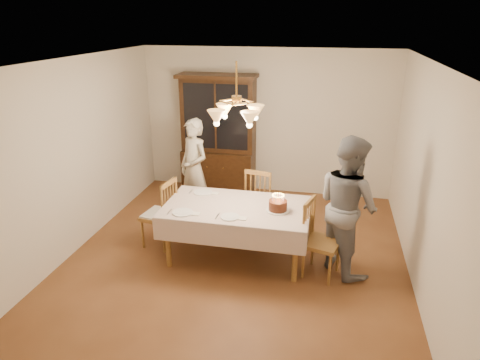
% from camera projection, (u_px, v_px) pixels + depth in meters
% --- Properties ---
extents(ground, '(5.00, 5.00, 0.00)m').
position_uv_depth(ground, '(237.00, 256.00, 5.87)').
color(ground, brown).
rests_on(ground, ground).
extents(room_shell, '(5.00, 5.00, 5.00)m').
position_uv_depth(room_shell, '(237.00, 146.00, 5.31)').
color(room_shell, white).
rests_on(room_shell, ground).
extents(dining_table, '(1.90, 1.10, 0.76)m').
position_uv_depth(dining_table, '(237.00, 211.00, 5.63)').
color(dining_table, brown).
rests_on(dining_table, ground).
extents(china_hutch, '(1.38, 0.54, 2.16)m').
position_uv_depth(china_hutch, '(219.00, 137.00, 7.72)').
color(china_hutch, black).
rests_on(china_hutch, ground).
extents(chair_far_side, '(0.51, 0.49, 1.00)m').
position_uv_depth(chair_far_side, '(261.00, 202.00, 6.51)').
color(chair_far_side, brown).
rests_on(chair_far_side, ground).
extents(chair_left_end, '(0.49, 0.50, 1.00)m').
position_uv_depth(chair_left_end, '(159.00, 216.00, 6.03)').
color(chair_left_end, brown).
rests_on(chair_left_end, ground).
extents(chair_right_end, '(0.52, 0.54, 1.00)m').
position_uv_depth(chair_right_end, '(321.00, 243.00, 5.32)').
color(chair_right_end, brown).
rests_on(chair_right_end, ground).
extents(elderly_woman, '(0.70, 0.65, 1.61)m').
position_uv_depth(elderly_woman, '(194.00, 168.00, 6.85)').
color(elderly_woman, beige).
rests_on(elderly_woman, ground).
extents(adult_in_grey, '(1.06, 1.10, 1.78)m').
position_uv_depth(adult_in_grey, '(348.00, 205.00, 5.31)').
color(adult_in_grey, slate).
rests_on(adult_in_grey, ground).
extents(birthday_cake, '(0.30, 0.30, 0.22)m').
position_uv_depth(birthday_cake, '(278.00, 206.00, 5.44)').
color(birthday_cake, white).
rests_on(birthday_cake, dining_table).
extents(place_setting_near_left, '(0.41, 0.26, 0.02)m').
position_uv_depth(place_setting_near_left, '(184.00, 213.00, 5.40)').
color(place_setting_near_left, white).
rests_on(place_setting_near_left, dining_table).
extents(place_setting_near_right, '(0.38, 0.23, 0.02)m').
position_uv_depth(place_setting_near_right, '(231.00, 217.00, 5.28)').
color(place_setting_near_right, white).
rests_on(place_setting_near_right, dining_table).
extents(place_setting_far_left, '(0.41, 0.26, 0.02)m').
position_uv_depth(place_setting_far_left, '(204.00, 192.00, 6.02)').
color(place_setting_far_left, white).
rests_on(place_setting_far_left, dining_table).
extents(chandelier, '(0.62, 0.62, 0.73)m').
position_uv_depth(chandelier, '(237.00, 114.00, 5.16)').
color(chandelier, '#BF8C3F').
rests_on(chandelier, ground).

